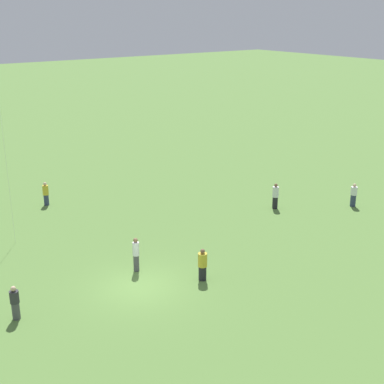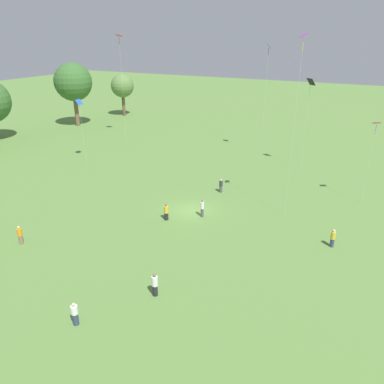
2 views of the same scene
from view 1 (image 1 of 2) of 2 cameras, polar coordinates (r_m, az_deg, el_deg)
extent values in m
plane|color=#5B843D|center=(27.06, -5.57, -10.05)|extent=(240.00, 240.00, 0.00)
cylinder|color=#4C4C51|center=(28.43, -5.96, -7.54)|extent=(0.38, 0.38, 0.89)
cylinder|color=white|center=(28.08, -6.02, -6.05)|extent=(0.44, 0.44, 0.74)
sphere|color=brown|center=(27.87, -6.05, -5.14)|extent=(0.24, 0.24, 0.24)
cylinder|color=#333D5B|center=(38.93, -15.27, -0.81)|extent=(0.41, 0.41, 0.76)
cylinder|color=gold|center=(38.70, -15.36, 0.19)|extent=(0.49, 0.49, 0.68)
sphere|color=beige|center=(38.56, -15.42, 0.84)|extent=(0.24, 0.24, 0.24)
cylinder|color=#333D5B|center=(38.97, 16.80, -0.87)|extent=(0.53, 0.53, 0.84)
cylinder|color=white|center=(38.74, 16.90, 0.12)|extent=(0.63, 0.63, 0.58)
sphere|color=beige|center=(38.62, 16.95, 0.69)|extent=(0.24, 0.24, 0.24)
cylinder|color=#4C4C51|center=(25.48, -18.27, -11.93)|extent=(0.43, 0.43, 0.81)
cylinder|color=#333338|center=(25.14, -18.43, -10.57)|extent=(0.51, 0.51, 0.57)
sphere|color=beige|center=(24.95, -18.53, -9.76)|extent=(0.24, 0.24, 0.24)
cylinder|color=#232328|center=(27.43, 1.12, -8.63)|extent=(0.56, 0.56, 0.76)
cylinder|color=gold|center=(27.10, 1.13, -7.24)|extent=(0.66, 0.66, 0.72)
sphere|color=brown|center=(26.89, 1.14, -6.33)|extent=(0.24, 0.24, 0.24)
cylinder|color=#232328|center=(37.35, 8.85, -1.12)|extent=(0.37, 0.37, 0.84)
cylinder|color=white|center=(37.09, 8.91, 0.01)|extent=(0.44, 0.44, 0.73)
sphere|color=brown|center=(36.94, 8.95, 0.72)|extent=(0.24, 0.24, 0.24)
camera|label=2|loc=(56.59, 14.32, 22.29)|focal=35.00mm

